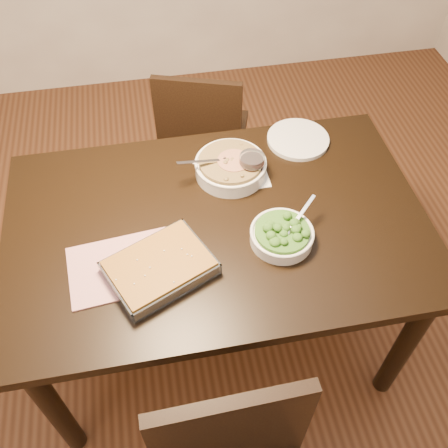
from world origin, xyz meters
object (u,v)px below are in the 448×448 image
table (217,239)px  wine_tumbler (252,166)px  dinner_plate (298,139)px  stew_bowl (231,166)px  baking_dish (160,268)px  chair_far (203,133)px  broccoli_bowl (282,235)px

table → wine_tumbler: bearing=49.3°
dinner_plate → stew_bowl: bearing=-156.2°
wine_tumbler → baking_dish: bearing=-135.7°
table → chair_far: 0.82m
wine_tumbler → stew_bowl: bearing=154.4°
table → wine_tumbler: (0.16, 0.18, 0.15)m
stew_bowl → dinner_plate: stew_bowl is taller
stew_bowl → baking_dish: size_ratio=0.77×
table → baking_dish: bearing=-140.1°
broccoli_bowl → chair_far: bearing=97.5°
stew_bowl → wine_tumbler: bearing=-25.6°
baking_dish → chair_far: (0.27, 0.97, -0.32)m
table → broccoli_bowl: broccoli_bowl is taller
broccoli_bowl → baking_dish: broccoli_bowl is taller
broccoli_bowl → stew_bowl: bearing=107.0°
wine_tumbler → chair_far: size_ratio=0.12×
table → broccoli_bowl: (0.19, -0.12, 0.12)m
stew_bowl → wine_tumbler: 0.08m
wine_tumbler → chair_far: wine_tumbler is taller
broccoli_bowl → wine_tumbler: size_ratio=2.10×
dinner_plate → chair_far: (-0.31, 0.46, -0.30)m
broccoli_bowl → dinner_plate: (0.19, 0.46, -0.02)m
chair_far → table: bearing=103.4°
stew_bowl → wine_tumbler: (0.07, -0.03, 0.02)m
stew_bowl → table: bearing=-112.3°
baking_dish → broccoli_bowl: bearing=-16.6°
broccoli_bowl → dinner_plate: broccoli_bowl is taller
baking_dish → dinner_plate: (0.58, 0.51, -0.02)m
table → baking_dish: size_ratio=3.80×
table → dinner_plate: dinner_plate is taller
broccoli_bowl → dinner_plate: 0.49m
table → dinner_plate: size_ratio=5.93×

